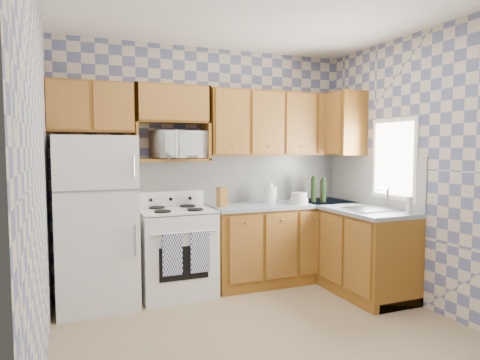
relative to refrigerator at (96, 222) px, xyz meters
The scene contains 29 objects.
floor 1.97m from the refrigerator, 44.43° to the right, with size 3.40×3.40×0.00m, color #907D5A.
back_wall 1.42m from the refrigerator, 15.35° to the left, with size 3.40×0.02×2.70m, color slate.
right_wall 3.27m from the refrigerator, 22.79° to the right, with size 0.02×3.20×2.70m, color slate.
backsplash_back 1.75m from the refrigerator, 11.47° to the left, with size 2.60×0.01×0.56m, color white.
backsplash_right 3.02m from the refrigerator, ahead, with size 0.01×1.60×0.56m, color white.
refrigerator is the anchor object (origin of this frame).
stove_body 0.89m from the refrigerator, ahead, with size 0.76×0.65×0.90m, color silver.
cooktop 0.81m from the refrigerator, ahead, with size 0.76×0.65×0.03m, color silver.
backguard 0.87m from the refrigerator, 20.44° to the left, with size 0.76×0.08×0.17m, color silver.
dish_towel_left 0.82m from the refrigerator, 25.07° to the right, with size 0.20×0.03×0.41m, color navy.
dish_towel_right 1.07m from the refrigerator, 18.32° to the right, with size 0.20×0.03×0.41m, color navy.
base_cabinets_back 2.14m from the refrigerator, ahead, with size 1.75×0.60×0.88m, color brown.
base_cabinets_right 2.74m from the refrigerator, ahead, with size 0.60×1.60×0.88m, color brown.
countertop_back 2.10m from the refrigerator, ahead, with size 1.77×0.63×0.04m, color slate.
countertop_right 2.71m from the refrigerator, ahead, with size 0.63×1.60×0.04m, color slate.
upper_cabinets_back 2.34m from the refrigerator, ahead, with size 1.75×0.33×0.74m, color brown.
upper_cabinets_fridge 1.15m from the refrigerator, 94.64° to the left, with size 0.82×0.33×0.50m, color brown.
upper_cabinets_right 2.99m from the refrigerator, ahead, with size 0.33×0.70×0.74m, color brown.
microwave_shelf 1.02m from the refrigerator, 12.94° to the left, with size 0.80×0.33×0.03m, color brown.
microwave 1.18m from the refrigerator, 10.21° to the left, with size 0.54×0.37×0.30m, color silver.
sink 2.79m from the refrigerator, 16.65° to the right, with size 0.48×0.40×0.03m, color #B7B7BC.
window 3.13m from the refrigerator, 15.12° to the right, with size 0.02×0.66×0.86m, color white.
bottle_0 2.48m from the refrigerator, ahead, with size 0.06×0.06×0.30m, color black.
bottle_1 2.58m from the refrigerator, ahead, with size 0.06×0.06×0.28m, color black.
bottle_2 2.63m from the refrigerator, ahead, with size 0.06×0.06×0.26m, color #5A370A.
knife_block 1.34m from the refrigerator, ahead, with size 0.10×0.10×0.22m, color brown.
electric_kettle 1.95m from the refrigerator, ahead, with size 0.15×0.15×0.19m, color silver.
food_containers 2.23m from the refrigerator, ahead, with size 0.20×0.20×0.13m, color beige, non-canonical shape.
soap_bottle 3.08m from the refrigerator, 22.08° to the right, with size 0.06×0.06×0.17m, color beige.
Camera 1 is at (-1.52, -3.13, 1.56)m, focal length 32.00 mm.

